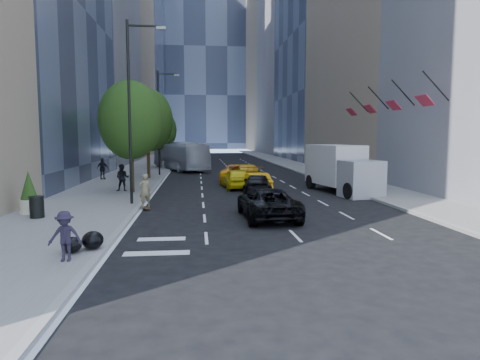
{
  "coord_description": "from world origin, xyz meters",
  "views": [
    {
      "loc": [
        -2.82,
        -20.2,
        3.91
      ],
      "look_at": [
        -0.58,
        2.17,
        1.6
      ],
      "focal_mm": 32.0,
      "sensor_mm": 36.0,
      "label": 1
    }
  ],
  "objects": [
    {
      "name": "pedestrian_a",
      "position": [
        -7.93,
        9.59,
        1.07
      ],
      "size": [
        0.93,
        0.74,
        1.85
      ],
      "primitive_type": "imported",
      "rotation": [
        0.0,
        0.0,
        -0.04
      ],
      "color": "black",
      "rests_on": "sidewalk_left"
    },
    {
      "name": "ground",
      "position": [
        0.0,
        0.0,
        0.0
      ],
      "size": [
        160.0,
        160.0,
        0.0
      ],
      "primitive_type": "plane",
      "color": "black",
      "rests_on": "ground"
    },
    {
      "name": "sidewalk_right",
      "position": [
        10.0,
        30.0,
        0.07
      ],
      "size": [
        4.0,
        120.0,
        0.15
      ],
      "primitive_type": "cube",
      "color": "slate",
      "rests_on": "ground"
    },
    {
      "name": "sidewalk_left",
      "position": [
        -9.0,
        30.0,
        0.07
      ],
      "size": [
        6.0,
        120.0,
        0.15
      ],
      "primitive_type": "cube",
      "color": "slate",
      "rests_on": "ground"
    },
    {
      "name": "pedestrian_c",
      "position": [
        -6.8,
        -7.14,
        0.92
      ],
      "size": [
        0.99,
        0.57,
        1.53
      ],
      "primitive_type": "imported",
      "rotation": [
        0.0,
        0.0,
        -0.01
      ],
      "color": "#241E2D",
      "rests_on": "sidewalk_left"
    },
    {
      "name": "planter_shrub",
      "position": [
        -11.0,
        1.37,
        1.15
      ],
      "size": [
        0.88,
        0.88,
        2.1
      ],
      "color": "beige",
      "rests_on": "sidewalk_left"
    },
    {
      "name": "tree_mid",
      "position": [
        -7.2,
        19.0,
        5.32
      ],
      "size": [
        4.5,
        4.5,
        7.99
      ],
      "color": "#302512",
      "rests_on": "sidewalk_left"
    },
    {
      "name": "tower_distant",
      "position": [
        0.0,
        120.0,
        45.0
      ],
      "size": [
        40.0,
        20.0,
        90.0
      ],
      "primitive_type": "cube",
      "color": "#2B3244",
      "rests_on": "ground"
    },
    {
      "name": "black_sedan_mercedes",
      "position": [
        1.2,
        8.0,
        0.67
      ],
      "size": [
        2.56,
        4.86,
        1.34
      ],
      "primitive_type": "imported",
      "rotation": [
        0.0,
        0.0,
        2.99
      ],
      "color": "black",
      "rests_on": "ground"
    },
    {
      "name": "taxi_c",
      "position": [
        0.5,
        15.94,
        0.77
      ],
      "size": [
        3.27,
        5.84,
        1.54
      ],
      "primitive_type": "imported",
      "rotation": [
        0.0,
        0.0,
        3.01
      ],
      "color": "#FF9D0D",
      "rests_on": "ground"
    },
    {
      "name": "trash_can",
      "position": [
        -10.22,
        0.14,
        0.63
      ],
      "size": [
        0.64,
        0.64,
        0.96
      ],
      "primitive_type": "cylinder",
      "color": "black",
      "rests_on": "sidewalk_left"
    },
    {
      "name": "garbage_bags",
      "position": [
        -6.55,
        -5.96,
        0.44
      ],
      "size": [
        1.21,
        1.17,
        0.6
      ],
      "color": "black",
      "rests_on": "sidewalk_left"
    },
    {
      "name": "pedestrian_b",
      "position": [
        -11.05,
        18.0,
        1.08
      ],
      "size": [
        1.17,
        0.7,
        1.87
      ],
      "primitive_type": "imported",
      "rotation": [
        0.0,
        0.0,
        2.91
      ],
      "color": "black",
      "rests_on": "sidewalk_left"
    },
    {
      "name": "taxi_b",
      "position": [
        1.29,
        9.53,
        0.68
      ],
      "size": [
        1.82,
        4.22,
        1.35
      ],
      "primitive_type": "imported",
      "rotation": [
        0.0,
        0.0,
        3.24
      ],
      "color": "orange",
      "rests_on": "ground"
    },
    {
      "name": "tower_left_end",
      "position": [
        -22.0,
        92.0,
        30.0
      ],
      "size": [
        20.0,
        28.0,
        60.0
      ],
      "primitive_type": "cube",
      "color": "#2B3244",
      "rests_on": "ground"
    },
    {
      "name": "facade_flags",
      "position": [
        10.64,
        10.0,
        6.18
      ],
      "size": [
        1.85,
        13.3,
        2.05
      ],
      "color": "black",
      "rests_on": "ground"
    },
    {
      "name": "tower_right_far",
      "position": [
        22.0,
        98.0,
        25.0
      ],
      "size": [
        20.0,
        24.0,
        50.0
      ],
      "primitive_type": "cube",
      "color": "gray",
      "rests_on": "ground"
    },
    {
      "name": "box_truck",
      "position": [
        7.14,
        8.56,
        1.67
      ],
      "size": [
        3.65,
        7.19,
        3.28
      ],
      "rotation": [
        0.0,
        0.0,
        0.18
      ],
      "color": "silver",
      "rests_on": "ground"
    },
    {
      "name": "lamp_near",
      "position": [
        -6.32,
        4.0,
        5.81
      ],
      "size": [
        2.13,
        0.22,
        10.0
      ],
      "color": "black",
      "rests_on": "sidewalk_left"
    },
    {
      "name": "taxi_a",
      "position": [
        0.06,
        11.5,
        0.76
      ],
      "size": [
        2.13,
        4.56,
        1.51
      ],
      "primitive_type": "imported",
      "rotation": [
        0.0,
        0.0,
        3.22
      ],
      "color": "#DBC70B",
      "rests_on": "ground"
    },
    {
      "name": "tower_right_mid",
      "position": [
        22.0,
        74.0,
        32.5
      ],
      "size": [
        20.0,
        24.0,
        65.0
      ],
      "primitive_type": "cube",
      "color": "slate",
      "rests_on": "ground"
    },
    {
      "name": "traffic_signal",
      "position": [
        -6.4,
        40.0,
        4.23
      ],
      "size": [
        2.48,
        0.53,
        5.2
      ],
      "color": "black",
      "rests_on": "sidewalk_left"
    },
    {
      "name": "tree_far",
      "position": [
        -7.2,
        32.0,
        4.62
      ],
      "size": [
        3.9,
        3.9,
        6.92
      ],
      "color": "#302512",
      "rests_on": "sidewalk_left"
    },
    {
      "name": "black_sedan_lincoln",
      "position": [
        0.5,
        -0.32,
        0.73
      ],
      "size": [
        2.61,
        5.34,
        1.46
      ],
      "primitive_type": "imported",
      "rotation": [
        0.0,
        0.0,
        3.18
      ],
      "color": "black",
      "rests_on": "ground"
    },
    {
      "name": "tree_near",
      "position": [
        -7.2,
        9.0,
        4.97
      ],
      "size": [
        4.2,
        4.2,
        7.46
      ],
      "color": "#302512",
      "rests_on": "sidewalk_left"
    },
    {
      "name": "lamp_far",
      "position": [
        -6.32,
        22.0,
        5.81
      ],
      "size": [
        2.13,
        0.22,
        10.0
      ],
      "color": "black",
      "rests_on": "sidewalk_left"
    },
    {
      "name": "city_bus",
      "position": [
        -4.8,
        29.57,
        1.63
      ],
      "size": [
        6.92,
        11.85,
        3.25
      ],
      "primitive_type": "imported",
      "rotation": [
        0.0,
        0.0,
        0.39
      ],
      "color": "#B9BAC0",
      "rests_on": "ground"
    },
    {
      "name": "taxi_d",
      "position": [
        1.2,
        15.7,
        0.79
      ],
      "size": [
        2.67,
        5.61,
        1.58
      ],
      "primitive_type": "imported",
      "rotation": [
        0.0,
        0.0,
        3.23
      ],
      "color": "#DA9A0B",
      "rests_on": "ground"
    },
    {
      "name": "skateboarder",
      "position": [
        -5.6,
        2.72,
        0.9
      ],
      "size": [
        0.78,
        0.67,
        1.81
      ],
      "primitive_type": "imported",
      "rotation": [
        0.0,
        0.0,
        3.57
      ],
      "color": "olive",
      "rests_on": "ground"
    }
  ]
}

